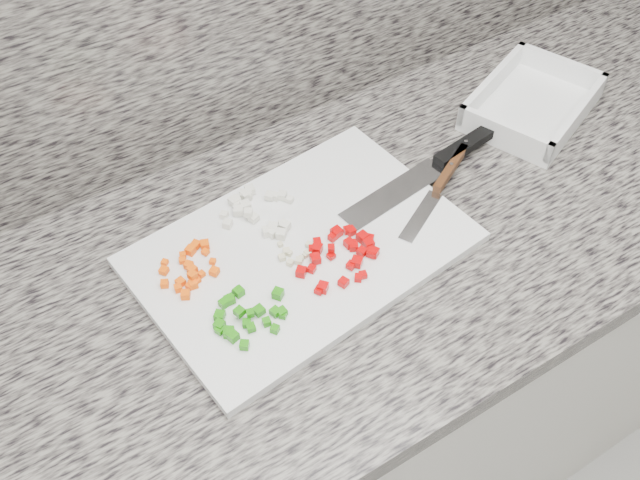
{
  "coord_description": "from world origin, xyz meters",
  "views": [
    {
      "loc": [
        -0.38,
        0.86,
        1.72
      ],
      "look_at": [
        -0.02,
        1.43,
        0.94
      ],
      "focal_mm": 40.0,
      "sensor_mm": 36.0,
      "label": 1
    }
  ],
  "objects": [
    {
      "name": "paring_knife",
      "position": [
        0.22,
        1.45,
        0.92
      ],
      "size": [
        0.21,
        0.12,
        0.02
      ],
      "rotation": [
        0.0,
        0.0,
        0.49
      ],
      "color": "silver",
      "rests_on": "cutting_board"
    },
    {
      "name": "onion_pile",
      "position": [
        -0.07,
        1.55,
        0.92
      ],
      "size": [
        0.12,
        0.12,
        0.02
      ],
      "color": "silver",
      "rests_on": "cutting_board"
    },
    {
      "name": "cabinet",
      "position": [
        0.0,
        1.44,
        0.43
      ],
      "size": [
        3.92,
        0.62,
        0.86
      ],
      "primitive_type": "cube",
      "color": "white",
      "rests_on": "ground"
    },
    {
      "name": "chef_knife",
      "position": [
        0.24,
        1.48,
        0.92
      ],
      "size": [
        0.33,
        0.08,
        0.02
      ],
      "rotation": [
        0.0,
        0.0,
        0.14
      ],
      "color": "silver",
      "rests_on": "cutting_board"
    },
    {
      "name": "countertop",
      "position": [
        0.0,
        1.44,
        0.88
      ],
      "size": [
        3.96,
        0.64,
        0.04
      ],
      "primitive_type": "cube",
      "color": "slate",
      "rests_on": "cabinet"
    },
    {
      "name": "red_pepper_pile",
      "position": [
        -0.0,
        1.4,
        0.92
      ],
      "size": [
        0.14,
        0.1,
        0.02
      ],
      "color": "#BD0204",
      "rests_on": "cutting_board"
    },
    {
      "name": "garlic_pile",
      "position": [
        -0.06,
        1.44,
        0.92
      ],
      "size": [
        0.06,
        0.05,
        0.01
      ],
      "color": "beige",
      "rests_on": "cutting_board"
    },
    {
      "name": "cutting_board",
      "position": [
        -0.04,
        1.45,
        0.91
      ],
      "size": [
        0.51,
        0.37,
        0.02
      ],
      "primitive_type": "cube",
      "rotation": [
        0.0,
        0.0,
        0.11
      ],
      "color": "silver",
      "rests_on": "countertop"
    },
    {
      "name": "tray",
      "position": [
        0.47,
        1.52,
        0.92
      ],
      "size": [
        0.29,
        0.25,
        0.05
      ],
      "rotation": [
        0.0,
        0.0,
        0.38
      ],
      "color": "white",
      "rests_on": "countertop"
    },
    {
      "name": "carrot_pile",
      "position": [
        -0.2,
        1.5,
        0.92
      ],
      "size": [
        0.1,
        0.09,
        0.02
      ],
      "color": "#FF5705",
      "rests_on": "cutting_board"
    },
    {
      "name": "green_pepper_pile",
      "position": [
        -0.17,
        1.38,
        0.92
      ],
      "size": [
        0.11,
        0.1,
        0.02
      ],
      "color": "#1E7D0B",
      "rests_on": "cutting_board"
    }
  ]
}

